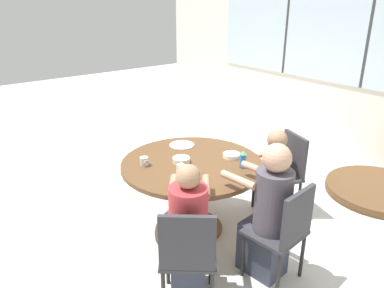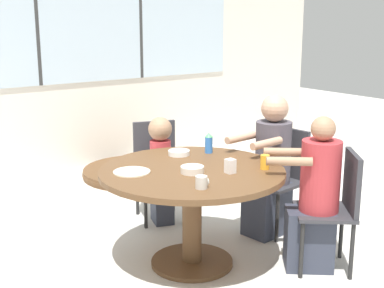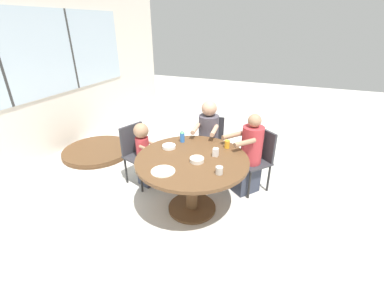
{
  "view_description": "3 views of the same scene",
  "coord_description": "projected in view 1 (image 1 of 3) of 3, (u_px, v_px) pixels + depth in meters",
  "views": [
    {
      "loc": [
        2.48,
        -1.94,
        2.16
      ],
      "look_at": [
        0.0,
        0.0,
        0.91
      ],
      "focal_mm": 35.0,
      "sensor_mm": 36.0,
      "label": 1
    },
    {
      "loc": [
        -2.13,
        -2.92,
        1.78
      ],
      "look_at": [
        0.0,
        0.0,
        0.91
      ],
      "focal_mm": 50.0,
      "sensor_mm": 36.0,
      "label": 2
    },
    {
      "loc": [
        -2.41,
        -0.97,
        2.14
      ],
      "look_at": [
        0.0,
        0.0,
        0.91
      ],
      "focal_mm": 24.0,
      "sensor_mm": 36.0,
      "label": 3
    }
  ],
  "objects": [
    {
      "name": "person_man_blue_shirt",
      "position": [
        268.0,
        217.0,
        2.95
      ],
      "size": [
        0.57,
        0.35,
        1.16
      ],
      "rotation": [
        0.0,
        0.0,
        -4.6
      ],
      "color": "#333847",
      "rests_on": "ground_plane"
    },
    {
      "name": "bowl_white_shallow",
      "position": [
        232.0,
        155.0,
        3.56
      ],
      "size": [
        0.16,
        0.16,
        0.04
      ],
      "color": "white",
      "rests_on": "dining_table"
    },
    {
      "name": "coffee_mug",
      "position": [
        144.0,
        161.0,
        3.38
      ],
      "size": [
        0.08,
        0.08,
        0.08
      ],
      "color": "beige",
      "rests_on": "dining_table"
    },
    {
      "name": "bowl_cereal",
      "position": [
        181.0,
        160.0,
        3.45
      ],
      "size": [
        0.16,
        0.16,
        0.05
      ],
      "color": "silver",
      "rests_on": "dining_table"
    },
    {
      "name": "person_toddler",
      "position": [
        273.0,
        172.0,
        3.82
      ],
      "size": [
        0.28,
        0.38,
        0.93
      ],
      "rotation": [
        0.0,
        0.0,
        -3.46
      ],
      "color": "#333847",
      "rests_on": "ground_plane"
    },
    {
      "name": "folded_table_stack",
      "position": [
        379.0,
        190.0,
        4.36
      ],
      "size": [
        1.21,
        1.21,
        0.09
      ],
      "color": "brown",
      "rests_on": "ground_plane"
    },
    {
      "name": "chair_for_man_blue_shirt",
      "position": [
        286.0,
        228.0,
        2.85
      ],
      "size": [
        0.44,
        0.44,
        0.86
      ],
      "rotation": [
        0.0,
        0.0,
        -4.6
      ],
      "color": "#333338",
      "rests_on": "ground_plane"
    },
    {
      "name": "chair_for_toddler",
      "position": [
        286.0,
        167.0,
        3.86
      ],
      "size": [
        0.51,
        0.51,
        0.86
      ],
      "rotation": [
        0.0,
        0.0,
        -3.46
      ],
      "color": "#333338",
      "rests_on": "ground_plane"
    },
    {
      "name": "ground_plane",
      "position": [
        192.0,
        228.0,
        3.73
      ],
      "size": [
        16.0,
        16.0,
        0.0
      ],
      "primitive_type": "plane",
      "color": "beige"
    },
    {
      "name": "wall_back_with_windows",
      "position": [
        367.0,
        56.0,
        4.85
      ],
      "size": [
        8.4,
        0.08,
        2.8
      ],
      "color": "silver",
      "rests_on": "ground_plane"
    },
    {
      "name": "milk_carton_small",
      "position": [
        181.0,
        170.0,
        3.19
      ],
      "size": [
        0.06,
        0.06,
        0.1
      ],
      "color": "silver",
      "rests_on": "dining_table"
    },
    {
      "name": "plate_tortillas",
      "position": [
        182.0,
        145.0,
        3.84
      ],
      "size": [
        0.26,
        0.26,
        0.01
      ],
      "color": "beige",
      "rests_on": "dining_table"
    },
    {
      "name": "dining_table",
      "position": [
        192.0,
        177.0,
        3.52
      ],
      "size": [
        1.31,
        1.31,
        0.73
      ],
      "color": "brown",
      "rests_on": "ground_plane"
    },
    {
      "name": "chair_for_woman_green_shirt",
      "position": [
        188.0,
        252.0,
        2.58
      ],
      "size": [
        0.56,
        0.56,
        0.86
      ],
      "rotation": [
        0.0,
        0.0,
        0.88
      ],
      "color": "#333338",
      "rests_on": "ground_plane"
    },
    {
      "name": "juice_glass",
      "position": [
        194.0,
        183.0,
        2.97
      ],
      "size": [
        0.06,
        0.06,
        0.1
      ],
      "color": "gold",
      "rests_on": "dining_table"
    },
    {
      "name": "person_woman_green_shirt",
      "position": [
        189.0,
        238.0,
        2.74
      ],
      "size": [
        0.56,
        0.53,
        1.11
      ],
      "rotation": [
        0.0,
        0.0,
        0.88
      ],
      "color": "#333847",
      "rests_on": "ground_plane"
    },
    {
      "name": "sippy_cup",
      "position": [
        243.0,
        159.0,
        3.32
      ],
      "size": [
        0.06,
        0.06,
        0.16
      ],
      "color": "blue",
      "rests_on": "dining_table"
    }
  ]
}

